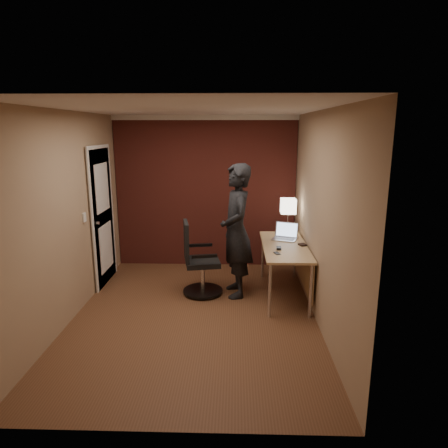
% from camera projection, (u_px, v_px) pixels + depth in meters
% --- Properties ---
extents(room, '(4.00, 4.00, 4.00)m').
position_uv_depth(room, '(186.00, 189.00, 6.21)').
color(room, brown).
rests_on(room, ground).
extents(desk, '(0.60, 1.50, 0.73)m').
position_uv_depth(desk, '(290.00, 254.00, 5.50)').
color(desk, '#D6B87B').
rests_on(desk, ground).
extents(desk_lamp, '(0.22, 0.22, 0.54)m').
position_uv_depth(desk_lamp, '(288.00, 207.00, 5.99)').
color(desk_lamp, silver).
rests_on(desk_lamp, desk).
extents(laptop, '(0.40, 0.36, 0.23)m').
position_uv_depth(laptop, '(285.00, 235.00, 5.77)').
color(laptop, silver).
rests_on(laptop, desk).
extents(mouse, '(0.07, 0.10, 0.03)m').
position_uv_depth(mouse, '(279.00, 248.00, 5.27)').
color(mouse, black).
rests_on(mouse, desk).
extents(phone, '(0.09, 0.13, 0.01)m').
position_uv_depth(phone, '(277.00, 253.00, 5.10)').
color(phone, black).
rests_on(phone, desk).
extents(wallet, '(0.12, 0.13, 0.02)m').
position_uv_depth(wallet, '(302.00, 245.00, 5.45)').
color(wallet, black).
rests_on(wallet, desk).
extents(office_chair, '(0.56, 0.62, 1.03)m').
position_uv_depth(office_chair, '(198.00, 263.00, 5.57)').
color(office_chair, black).
rests_on(office_chair, ground).
extents(person, '(0.56, 0.74, 1.84)m').
position_uv_depth(person, '(236.00, 231.00, 5.46)').
color(person, black).
rests_on(person, ground).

